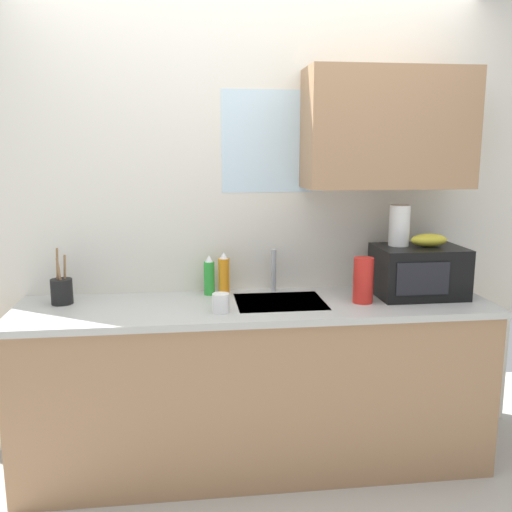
{
  "coord_description": "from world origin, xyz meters",
  "views": [
    {
      "loc": [
        -0.35,
        -2.78,
        1.69
      ],
      "look_at": [
        0.0,
        0.0,
        1.15
      ],
      "focal_mm": 39.34,
      "sensor_mm": 36.0,
      "label": 1
    }
  ],
  "objects_px": {
    "dish_soap_bottle_orange": "(224,275)",
    "cereal_canister": "(363,280)",
    "microwave": "(418,271)",
    "mug_white": "(221,303)",
    "dish_soap_bottle_green": "(209,276)",
    "utensil_crock": "(62,291)",
    "paper_towel_roll": "(399,225)",
    "banana_bunch": "(429,240)"
  },
  "relations": [
    {
      "from": "mug_white",
      "to": "cereal_canister",
      "type": "bearing_deg",
      "value": 6.9
    },
    {
      "from": "dish_soap_bottle_orange",
      "to": "mug_white",
      "type": "distance_m",
      "value": 0.36
    },
    {
      "from": "microwave",
      "to": "mug_white",
      "type": "xyz_separation_m",
      "value": [
        -1.08,
        -0.19,
        -0.09
      ]
    },
    {
      "from": "microwave",
      "to": "dish_soap_bottle_green",
      "type": "relative_size",
      "value": 2.11
    },
    {
      "from": "dish_soap_bottle_orange",
      "to": "paper_towel_roll",
      "type": "bearing_deg",
      "value": -6.62
    },
    {
      "from": "dish_soap_bottle_green",
      "to": "microwave",
      "type": "bearing_deg",
      "value": -8.21
    },
    {
      "from": "utensil_crock",
      "to": "cereal_canister",
      "type": "bearing_deg",
      "value": -6.27
    },
    {
      "from": "microwave",
      "to": "dish_soap_bottle_orange",
      "type": "xyz_separation_m",
      "value": [
        -1.04,
        0.16,
        -0.02
      ]
    },
    {
      "from": "microwave",
      "to": "dish_soap_bottle_green",
      "type": "distance_m",
      "value": 1.14
    },
    {
      "from": "paper_towel_roll",
      "to": "dish_soap_bottle_green",
      "type": "xyz_separation_m",
      "value": [
        -1.02,
        0.11,
        -0.28
      ]
    },
    {
      "from": "paper_towel_roll",
      "to": "banana_bunch",
      "type": "bearing_deg",
      "value": -18.43
    },
    {
      "from": "dish_soap_bottle_orange",
      "to": "cereal_canister",
      "type": "distance_m",
      "value": 0.75
    },
    {
      "from": "microwave",
      "to": "paper_towel_roll",
      "type": "distance_m",
      "value": 0.27
    },
    {
      "from": "dish_soap_bottle_orange",
      "to": "dish_soap_bottle_green",
      "type": "relative_size",
      "value": 1.07
    },
    {
      "from": "dish_soap_bottle_orange",
      "to": "cereal_canister",
      "type": "bearing_deg",
      "value": -20.24
    },
    {
      "from": "dish_soap_bottle_green",
      "to": "cereal_canister",
      "type": "distance_m",
      "value": 0.83
    },
    {
      "from": "utensil_crock",
      "to": "banana_bunch",
      "type": "bearing_deg",
      "value": -2.07
    },
    {
      "from": "mug_white",
      "to": "utensil_crock",
      "type": "bearing_deg",
      "value": 162.06
    },
    {
      "from": "dish_soap_bottle_green",
      "to": "utensil_crock",
      "type": "bearing_deg",
      "value": -173.21
    },
    {
      "from": "banana_bunch",
      "to": "cereal_canister",
      "type": "xyz_separation_m",
      "value": [
        -0.39,
        -0.1,
        -0.19
      ]
    },
    {
      "from": "dish_soap_bottle_orange",
      "to": "cereal_canister",
      "type": "xyz_separation_m",
      "value": [
        0.7,
        -0.26,
        0.01
      ]
    },
    {
      "from": "paper_towel_roll",
      "to": "dish_soap_bottle_orange",
      "type": "xyz_separation_m",
      "value": [
        -0.94,
        0.11,
        -0.27
      ]
    },
    {
      "from": "banana_bunch",
      "to": "cereal_canister",
      "type": "distance_m",
      "value": 0.44
    },
    {
      "from": "dish_soap_bottle_green",
      "to": "utensil_crock",
      "type": "xyz_separation_m",
      "value": [
        -0.76,
        -0.09,
        -0.03
      ]
    },
    {
      "from": "banana_bunch",
      "to": "dish_soap_bottle_orange",
      "type": "relative_size",
      "value": 0.85
    },
    {
      "from": "dish_soap_bottle_orange",
      "to": "cereal_canister",
      "type": "height_order",
      "value": "cereal_canister"
    },
    {
      "from": "mug_white",
      "to": "utensil_crock",
      "type": "xyz_separation_m",
      "value": [
        -0.8,
        0.26,
        0.02
      ]
    },
    {
      "from": "paper_towel_roll",
      "to": "microwave",
      "type": "bearing_deg",
      "value": -27.38
    },
    {
      "from": "microwave",
      "to": "cereal_canister",
      "type": "bearing_deg",
      "value": -163.83
    },
    {
      "from": "banana_bunch",
      "to": "paper_towel_roll",
      "type": "bearing_deg",
      "value": 161.57
    },
    {
      "from": "microwave",
      "to": "cereal_canister",
      "type": "relative_size",
      "value": 1.94
    },
    {
      "from": "dish_soap_bottle_orange",
      "to": "dish_soap_bottle_green",
      "type": "xyz_separation_m",
      "value": [
        -0.08,
        0.0,
        -0.01
      ]
    },
    {
      "from": "dish_soap_bottle_green",
      "to": "banana_bunch",
      "type": "bearing_deg",
      "value": -7.78
    },
    {
      "from": "cereal_canister",
      "to": "banana_bunch",
      "type": "bearing_deg",
      "value": 14.38
    },
    {
      "from": "microwave",
      "to": "mug_white",
      "type": "height_order",
      "value": "microwave"
    },
    {
      "from": "dish_soap_bottle_orange",
      "to": "dish_soap_bottle_green",
      "type": "bearing_deg",
      "value": 179.28
    },
    {
      "from": "banana_bunch",
      "to": "paper_towel_roll",
      "type": "height_order",
      "value": "paper_towel_roll"
    },
    {
      "from": "banana_bunch",
      "to": "utensil_crock",
      "type": "relative_size",
      "value": 0.68
    },
    {
      "from": "paper_towel_roll",
      "to": "mug_white",
      "type": "xyz_separation_m",
      "value": [
        -0.98,
        -0.24,
        -0.33
      ]
    },
    {
      "from": "microwave",
      "to": "dish_soap_bottle_orange",
      "type": "distance_m",
      "value": 1.06
    },
    {
      "from": "dish_soap_bottle_green",
      "to": "mug_white",
      "type": "relative_size",
      "value": 2.3
    },
    {
      "from": "banana_bunch",
      "to": "dish_soap_bottle_green",
      "type": "xyz_separation_m",
      "value": [
        -1.17,
        0.16,
        -0.2
      ]
    }
  ]
}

